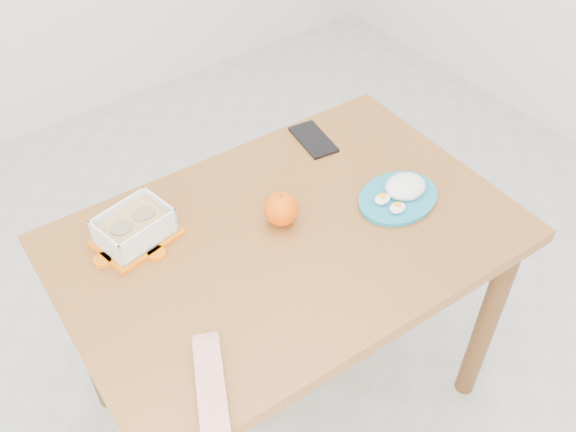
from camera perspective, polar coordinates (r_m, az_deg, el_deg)
ground at (r=2.29m, az=0.95°, el=-11.18°), size 3.50×3.50×0.00m
dining_table at (r=1.66m, az=0.00°, el=-4.20°), size 1.13×0.78×0.75m
food_container at (r=1.58m, az=-13.46°, el=-1.03°), size 0.21×0.18×0.08m
orange_fruit at (r=1.58m, az=-0.60°, el=0.62°), size 0.09×0.09×0.09m
rice_plate at (r=1.68m, az=9.98°, el=2.05°), size 0.24×0.24×0.06m
candy_bar at (r=1.31m, az=-6.85°, el=-15.04°), size 0.15×0.23×0.02m
smartphone at (r=1.86m, az=2.26°, el=6.82°), size 0.10×0.17×0.01m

